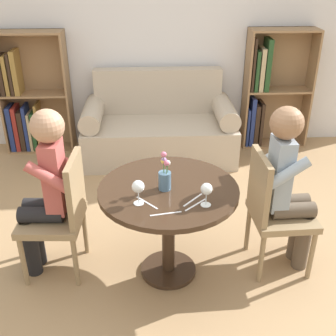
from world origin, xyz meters
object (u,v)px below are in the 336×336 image
(bookshelf_right, at_px, (268,91))
(chair_left, at_px, (61,211))
(chair_right, at_px, (273,208))
(wine_glass_right, at_px, (206,190))
(bookshelf_left, at_px, (28,101))
(person_right, at_px, (289,185))
(flower_vase, at_px, (165,176))
(wine_glass_left, at_px, (138,187))
(couch, at_px, (159,130))
(person_left, at_px, (45,189))

(bookshelf_right, xyz_separation_m, chair_left, (-1.99, -2.13, -0.15))
(chair_right, height_order, wine_glass_right, chair_right)
(bookshelf_left, relative_size, chair_left, 1.48)
(chair_right, height_order, person_right, person_right)
(wine_glass_right, bearing_deg, chair_right, 27.42)
(wine_glass_right, relative_size, flower_vase, 0.56)
(bookshelf_right, bearing_deg, bookshelf_left, -179.91)
(chair_right, bearing_deg, wine_glass_left, 101.69)
(chair_right, bearing_deg, bookshelf_right, -15.76)
(chair_left, bearing_deg, wine_glass_left, 67.76)
(chair_left, bearing_deg, wine_glass_right, 75.95)
(bookshelf_right, distance_m, wine_glass_right, 2.65)
(bookshelf_right, relative_size, chair_right, 1.48)
(couch, relative_size, bookshelf_left, 1.22)
(chair_right, bearing_deg, person_right, -88.47)
(person_right, relative_size, flower_vase, 4.54)
(chair_right, distance_m, wine_glass_left, 1.01)
(person_left, height_order, wine_glass_left, person_left)
(person_left, bearing_deg, chair_right, 91.97)
(wine_glass_right, distance_m, flower_vase, 0.32)
(couch, bearing_deg, flower_vase, -90.70)
(person_left, bearing_deg, wine_glass_left, 70.24)
(couch, height_order, chair_right, couch)
(chair_left, xyz_separation_m, flower_vase, (0.71, -0.10, 0.31))
(person_left, bearing_deg, bookshelf_right, 139.08)
(bookshelf_left, distance_m, wine_glass_left, 2.71)
(person_right, bearing_deg, wine_glass_right, 112.18)
(couch, height_order, person_right, person_right)
(couch, distance_m, flower_vase, 2.02)
(couch, relative_size, person_left, 1.33)
(bookshelf_left, relative_size, chair_right, 1.48)
(bookshelf_right, xyz_separation_m, person_left, (-2.07, -2.12, 0.02))
(couch, distance_m, chair_right, 2.04)
(couch, relative_size, chair_right, 1.82)
(person_left, height_order, flower_vase, person_left)
(person_right, bearing_deg, chair_right, 91.53)
(bookshelf_left, distance_m, wine_glass_right, 2.95)
(chair_left, relative_size, wine_glass_right, 5.97)
(bookshelf_right, bearing_deg, couch, -167.88)
(bookshelf_left, relative_size, wine_glass_right, 8.87)
(bookshelf_left, xyz_separation_m, chair_right, (2.18, -2.16, -0.09))
(chair_left, height_order, wine_glass_left, chair_left)
(person_right, height_order, wine_glass_left, person_right)
(bookshelf_left, height_order, chair_right, bookshelf_left)
(couch, height_order, wine_glass_right, couch)
(couch, height_order, wine_glass_left, couch)
(bookshelf_left, distance_m, chair_left, 2.24)
(person_right, distance_m, wine_glass_left, 1.05)
(wine_glass_left, bearing_deg, flower_vase, 44.59)
(bookshelf_right, xyz_separation_m, flower_vase, (-1.28, -2.22, 0.16))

